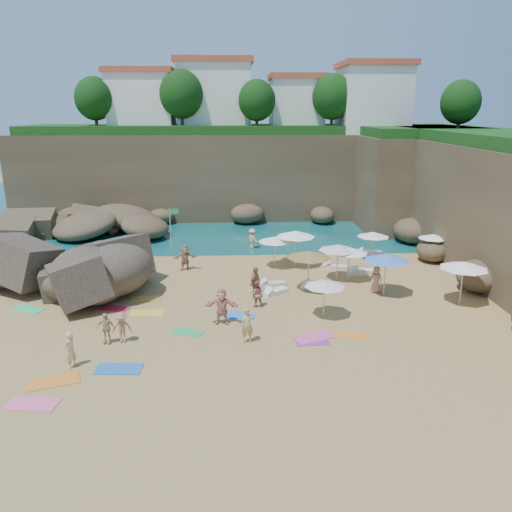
{
  "coord_description": "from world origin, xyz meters",
  "views": [
    {
      "loc": [
        0.72,
        -24.93,
        10.23
      ],
      "look_at": [
        2.0,
        3.0,
        2.0
      ],
      "focal_mm": 35.0,
      "sensor_mm": 36.0,
      "label": 1
    }
  ],
  "objects_px": {
    "person_stand_1": "(257,294)",
    "person_stand_2": "(252,239)",
    "lounger_0": "(335,267)",
    "person_stand_3": "(255,283)",
    "rock_outcrop": "(51,295)",
    "person_stand_5": "(185,258)",
    "person_stand_4": "(376,279)",
    "flag_pole": "(172,224)",
    "parasol_2": "(275,239)",
    "parasol_0": "(288,238)",
    "parasol_1": "(338,247)",
    "person_stand_6": "(70,350)"
  },
  "relations": [
    {
      "from": "person_stand_1",
      "to": "person_stand_5",
      "type": "relative_size",
      "value": 0.88
    },
    {
      "from": "parasol_0",
      "to": "person_stand_6",
      "type": "height_order",
      "value": "parasol_0"
    },
    {
      "from": "person_stand_1",
      "to": "person_stand_5",
      "type": "height_order",
      "value": "person_stand_5"
    },
    {
      "from": "parasol_2",
      "to": "lounger_0",
      "type": "relative_size",
      "value": 1.43
    },
    {
      "from": "person_stand_2",
      "to": "flag_pole",
      "type": "bearing_deg",
      "value": 58.15
    },
    {
      "from": "flag_pole",
      "to": "person_stand_4",
      "type": "height_order",
      "value": "flag_pole"
    },
    {
      "from": "parasol_2",
      "to": "person_stand_5",
      "type": "relative_size",
      "value": 1.35
    },
    {
      "from": "parasol_0",
      "to": "person_stand_5",
      "type": "xyz_separation_m",
      "value": [
        -6.94,
        -1.25,
        -0.97
      ]
    },
    {
      "from": "rock_outcrop",
      "to": "person_stand_1",
      "type": "bearing_deg",
      "value": -11.14
    },
    {
      "from": "lounger_0",
      "to": "person_stand_1",
      "type": "relative_size",
      "value": 1.08
    },
    {
      "from": "person_stand_6",
      "to": "lounger_0",
      "type": "bearing_deg",
      "value": 154.41
    },
    {
      "from": "person_stand_1",
      "to": "person_stand_3",
      "type": "xyz_separation_m",
      "value": [
        -0.02,
        1.24,
        0.18
      ]
    },
    {
      "from": "parasol_1",
      "to": "parasol_2",
      "type": "bearing_deg",
      "value": 143.47
    },
    {
      "from": "flag_pole",
      "to": "lounger_0",
      "type": "xyz_separation_m",
      "value": [
        11.25,
        -4.35,
        -2.06
      ]
    },
    {
      "from": "lounger_0",
      "to": "person_stand_4",
      "type": "distance_m",
      "value": 4.8
    },
    {
      "from": "lounger_0",
      "to": "person_stand_5",
      "type": "relative_size",
      "value": 0.94
    },
    {
      "from": "parasol_1",
      "to": "lounger_0",
      "type": "distance_m",
      "value": 2.95
    },
    {
      "from": "lounger_0",
      "to": "person_stand_4",
      "type": "relative_size",
      "value": 1.0
    },
    {
      "from": "parasol_1",
      "to": "parasol_0",
      "type": "bearing_deg",
      "value": 126.22
    },
    {
      "from": "lounger_0",
      "to": "person_stand_2",
      "type": "relative_size",
      "value": 1.03
    },
    {
      "from": "person_stand_5",
      "to": "parasol_1",
      "type": "bearing_deg",
      "value": -25.17
    },
    {
      "from": "rock_outcrop",
      "to": "person_stand_5",
      "type": "bearing_deg",
      "value": 30.52
    },
    {
      "from": "parasol_0",
      "to": "person_stand_3",
      "type": "xyz_separation_m",
      "value": [
        -2.54,
        -6.64,
        -0.9
      ]
    },
    {
      "from": "rock_outcrop",
      "to": "person_stand_3",
      "type": "height_order",
      "value": "person_stand_3"
    },
    {
      "from": "person_stand_1",
      "to": "person_stand_2",
      "type": "relative_size",
      "value": 0.95
    },
    {
      "from": "flag_pole",
      "to": "person_stand_3",
      "type": "xyz_separation_m",
      "value": [
        5.68,
        -9.48,
        -1.27
      ]
    },
    {
      "from": "person_stand_5",
      "to": "person_stand_4",
      "type": "bearing_deg",
      "value": -33.7
    },
    {
      "from": "flag_pole",
      "to": "person_stand_2",
      "type": "bearing_deg",
      "value": 10.11
    },
    {
      "from": "person_stand_4",
      "to": "person_stand_5",
      "type": "bearing_deg",
      "value": -163.99
    },
    {
      "from": "person_stand_1",
      "to": "person_stand_3",
      "type": "bearing_deg",
      "value": -93.31
    },
    {
      "from": "parasol_1",
      "to": "person_stand_1",
      "type": "relative_size",
      "value": 1.64
    },
    {
      "from": "rock_outcrop",
      "to": "person_stand_1",
      "type": "xyz_separation_m",
      "value": [
        11.75,
        -2.31,
        0.73
      ]
    },
    {
      "from": "parasol_0",
      "to": "parasol_2",
      "type": "distance_m",
      "value": 1.38
    },
    {
      "from": "parasol_1",
      "to": "person_stand_1",
      "type": "xyz_separation_m",
      "value": [
        -5.21,
        -4.2,
        -1.36
      ]
    },
    {
      "from": "lounger_0",
      "to": "person_stand_2",
      "type": "bearing_deg",
      "value": 144.69
    },
    {
      "from": "flag_pole",
      "to": "person_stand_5",
      "type": "xyz_separation_m",
      "value": [
        1.28,
        -4.09,
        -1.35
      ]
    },
    {
      "from": "person_stand_2",
      "to": "person_stand_1",
      "type": "bearing_deg",
      "value": 136.99
    },
    {
      "from": "parasol_2",
      "to": "parasol_0",
      "type": "bearing_deg",
      "value": 44.56
    },
    {
      "from": "rock_outcrop",
      "to": "person_stand_2",
      "type": "bearing_deg",
      "value": 38.33
    },
    {
      "from": "rock_outcrop",
      "to": "person_stand_5",
      "type": "xyz_separation_m",
      "value": [
        7.32,
        4.32,
        0.84
      ]
    },
    {
      "from": "rock_outcrop",
      "to": "lounger_0",
      "type": "distance_m",
      "value": 17.76
    },
    {
      "from": "flag_pole",
      "to": "person_stand_6",
      "type": "xyz_separation_m",
      "value": [
        -2.25,
        -16.96,
        -1.39
      ]
    },
    {
      "from": "parasol_2",
      "to": "person_stand_1",
      "type": "bearing_deg",
      "value": -102.54
    },
    {
      "from": "lounger_0",
      "to": "person_stand_3",
      "type": "relative_size",
      "value": 0.87
    },
    {
      "from": "rock_outcrop",
      "to": "person_stand_2",
      "type": "relative_size",
      "value": 5.29
    },
    {
      "from": "person_stand_2",
      "to": "person_stand_3",
      "type": "height_order",
      "value": "person_stand_3"
    },
    {
      "from": "rock_outcrop",
      "to": "parasol_0",
      "type": "bearing_deg",
      "value": 21.31
    },
    {
      "from": "flag_pole",
      "to": "parasol_0",
      "type": "height_order",
      "value": "flag_pole"
    },
    {
      "from": "rock_outcrop",
      "to": "person_stand_6",
      "type": "relative_size",
      "value": 5.16
    },
    {
      "from": "lounger_0",
      "to": "person_stand_5",
      "type": "xyz_separation_m",
      "value": [
        -9.97,
        0.26,
        0.71
      ]
    }
  ]
}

